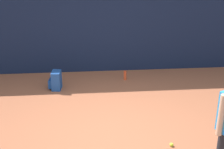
{
  "coord_description": "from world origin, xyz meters",
  "views": [
    {
      "loc": [
        -0.47,
        -5.36,
        3.51
      ],
      "look_at": [
        0.0,
        0.4,
        1.0
      ],
      "focal_mm": 54.88,
      "sensor_mm": 36.0,
      "label": 1
    }
  ],
  "objects": [
    {
      "name": "tennis_ball_mid_court",
      "position": [
        0.96,
        -0.51,
        0.03
      ],
      "size": [
        0.07,
        0.07,
        0.07
      ],
      "primitive_type": "sphere",
      "color": "#CCE033",
      "rests_on": "ground"
    },
    {
      "name": "backpack",
      "position": [
        -1.18,
        1.96,
        0.21
      ],
      "size": [
        0.31,
        0.32,
        0.44
      ],
      "rotation": [
        0.0,
        0.0,
        4.59
      ],
      "color": "#1E478C",
      "rests_on": "ground"
    },
    {
      "name": "ground_plane",
      "position": [
        0.0,
        0.0,
        0.0
      ],
      "size": [
        12.0,
        12.0,
        0.0
      ],
      "primitive_type": "plane",
      "color": "#9E5638"
    },
    {
      "name": "water_bottle",
      "position": [
        0.49,
        2.35,
        0.12
      ],
      "size": [
        0.07,
        0.07,
        0.23
      ],
      "primitive_type": "cylinder",
      "color": "#D84C26",
      "rests_on": "ground"
    },
    {
      "name": "back_fence",
      "position": [
        0.0,
        3.0,
        1.32
      ],
      "size": [
        10.0,
        0.1,
        2.63
      ],
      "primitive_type": "cube",
      "color": "#141E38",
      "rests_on": "ground"
    }
  ]
}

